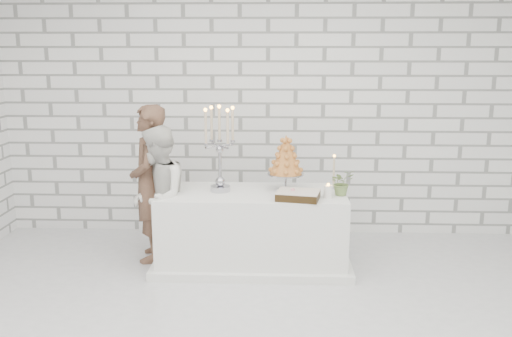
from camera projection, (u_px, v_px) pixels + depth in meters
name	position (u px, v px, depth m)	size (l,w,h in m)	color
wall_back	(268.00, 103.00, 6.33)	(6.00, 0.01, 3.00)	white
wall_front	(231.00, 301.00, 1.45)	(6.00, 0.01, 3.00)	white
cake_table	(252.00, 229.00, 5.55)	(1.80, 0.80, 0.75)	white
groom	(149.00, 184.00, 5.64)	(0.57, 0.38, 1.58)	brown
bride	(159.00, 198.00, 5.47)	(0.68, 0.53, 1.39)	white
candelabra	(220.00, 149.00, 5.41)	(0.34, 0.34, 0.84)	#A7A6B1
croquembouche	(286.00, 163.00, 5.47)	(0.36, 0.36, 0.55)	#AA5A1D
chocolate_cake	(298.00, 195.00, 5.20)	(0.38, 0.27, 0.08)	black
pillar_candle	(328.00, 192.00, 5.24)	(0.08, 0.08, 0.12)	white
extra_taper	(334.00, 173.00, 5.57)	(0.06, 0.06, 0.32)	beige
flowers	(342.00, 182.00, 5.34)	(0.22, 0.19, 0.25)	#496F39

